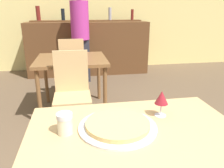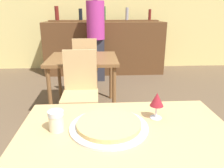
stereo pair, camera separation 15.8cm
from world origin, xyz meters
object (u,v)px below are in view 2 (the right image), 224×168
Objects in this scene: chair_far_side_back at (86,63)px; cheese_shaker at (56,121)px; pizza_tray at (109,125)px; person_standing at (96,33)px; chair_far_side_front at (80,87)px; wine_glass at (157,100)px.

chair_far_side_back is 8.42× the size of cheese_shaker.
chair_far_side_back reaches higher than pizza_tray.
cheese_shaker is at bearing 89.64° from chair_far_side_back.
chair_far_side_back is at bearing -102.71° from person_standing.
pizza_tray is (0.26, -2.49, 0.24)m from chair_far_side_back.
chair_far_side_front is at bearing 90.00° from chair_far_side_back.
person_standing is at bearing 91.61° from pizza_tray.
wine_glass is at bearing 19.32° from pizza_tray.
person_standing is (0.17, 0.76, 0.40)m from chair_far_side_back.
chair_far_side_back is 2.51m from pizza_tray.
pizza_tray is at bearing -88.39° from person_standing.
wine_glass reaches higher than pizza_tray.
chair_far_side_back is 5.99× the size of wine_glass.
chair_far_side_front reaches higher than cheese_shaker.
chair_far_side_front is 5.99× the size of wine_glass.
person_standing is (-0.09, 3.25, 0.17)m from pizza_tray.
chair_far_side_back is at bearing 96.03° from pizza_tray.
person_standing is 3.17m from wine_glass.
chair_far_side_back is at bearing 102.88° from wine_glass.
chair_far_side_front and chair_far_side_back have the same top height.
cheese_shaker is at bearing -93.29° from person_standing.
chair_far_side_front is 2.23× the size of pizza_tray.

